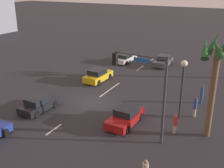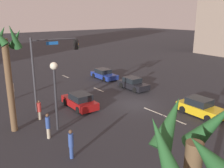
{
  "view_description": "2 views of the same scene",
  "coord_description": "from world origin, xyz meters",
  "px_view_note": "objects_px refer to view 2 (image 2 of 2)",
  "views": [
    {
      "loc": [
        21.68,
        13.3,
        11.42
      ],
      "look_at": [
        -0.29,
        1.98,
        2.13
      ],
      "focal_mm": 44.27,
      "sensor_mm": 36.0,
      "label": 1
    },
    {
      "loc": [
        -16.73,
        16.08,
        8.55
      ],
      "look_at": [
        0.64,
        2.41,
        2.36
      ],
      "focal_mm": 39.66,
      "sensor_mm": 36.0,
      "label": 2
    }
  ],
  "objects_px": {
    "streetlamp": "(55,82)",
    "car_0": "(104,74)",
    "pedestrian_2": "(39,110)",
    "pedestrian_0": "(48,125)",
    "car_1": "(80,101)",
    "palm_tree_1": "(6,56)",
    "pedestrian_1": "(12,90)",
    "car_4": "(133,84)",
    "traffic_signal": "(49,62)",
    "car_3": "(200,108)",
    "pedestrian_3": "(71,143)"
  },
  "relations": [
    {
      "from": "car_3",
      "to": "pedestrian_3",
      "type": "distance_m",
      "value": 12.37
    },
    {
      "from": "car_4",
      "to": "pedestrian_2",
      "type": "relative_size",
      "value": 2.39
    },
    {
      "from": "pedestrian_1",
      "to": "pedestrian_0",
      "type": "bearing_deg",
      "value": 176.03
    },
    {
      "from": "car_0",
      "to": "pedestrian_2",
      "type": "bearing_deg",
      "value": 122.02
    },
    {
      "from": "car_1",
      "to": "car_3",
      "type": "relative_size",
      "value": 1.01
    },
    {
      "from": "pedestrian_2",
      "to": "pedestrian_0",
      "type": "bearing_deg",
      "value": 167.31
    },
    {
      "from": "streetlamp",
      "to": "pedestrian_1",
      "type": "bearing_deg",
      "value": 2.46
    },
    {
      "from": "pedestrian_3",
      "to": "pedestrian_0",
      "type": "bearing_deg",
      "value": 0.48
    },
    {
      "from": "car_1",
      "to": "pedestrian_1",
      "type": "bearing_deg",
      "value": 33.02
    },
    {
      "from": "car_1",
      "to": "pedestrian_2",
      "type": "height_order",
      "value": "pedestrian_2"
    },
    {
      "from": "streetlamp",
      "to": "pedestrian_3",
      "type": "xyz_separation_m",
      "value": [
        -4.15,
        1.11,
        -2.76
      ]
    },
    {
      "from": "traffic_signal",
      "to": "car_3",
      "type": "bearing_deg",
      "value": -134.74
    },
    {
      "from": "streetlamp",
      "to": "pedestrian_2",
      "type": "relative_size",
      "value": 3.12
    },
    {
      "from": "car_0",
      "to": "car_1",
      "type": "xyz_separation_m",
      "value": [
        -7.56,
        8.42,
        0.04
      ]
    },
    {
      "from": "pedestrian_0",
      "to": "car_1",
      "type": "bearing_deg",
      "value": -51.7
    },
    {
      "from": "car_1",
      "to": "palm_tree_1",
      "type": "distance_m",
      "value": 8.31
    },
    {
      "from": "pedestrian_3",
      "to": "traffic_signal",
      "type": "bearing_deg",
      "value": -17.32
    },
    {
      "from": "traffic_signal",
      "to": "pedestrian_3",
      "type": "height_order",
      "value": "traffic_signal"
    },
    {
      "from": "car_1",
      "to": "pedestrian_0",
      "type": "height_order",
      "value": "pedestrian_0"
    },
    {
      "from": "pedestrian_0",
      "to": "pedestrian_1",
      "type": "relative_size",
      "value": 1.01
    },
    {
      "from": "traffic_signal",
      "to": "streetlamp",
      "type": "distance_m",
      "value": 4.77
    },
    {
      "from": "pedestrian_0",
      "to": "palm_tree_1",
      "type": "bearing_deg",
      "value": 28.67
    },
    {
      "from": "streetlamp",
      "to": "pedestrian_1",
      "type": "relative_size",
      "value": 2.83
    },
    {
      "from": "car_4",
      "to": "streetlamp",
      "type": "bearing_deg",
      "value": 110.35
    },
    {
      "from": "car_1",
      "to": "car_4",
      "type": "relative_size",
      "value": 1.05
    },
    {
      "from": "car_1",
      "to": "palm_tree_1",
      "type": "height_order",
      "value": "palm_tree_1"
    },
    {
      "from": "streetlamp",
      "to": "car_0",
      "type": "bearing_deg",
      "value": -49.13
    },
    {
      "from": "car_0",
      "to": "car_1",
      "type": "height_order",
      "value": "car_1"
    },
    {
      "from": "traffic_signal",
      "to": "streetlamp",
      "type": "height_order",
      "value": "traffic_signal"
    },
    {
      "from": "traffic_signal",
      "to": "pedestrian_0",
      "type": "relative_size",
      "value": 3.54
    },
    {
      "from": "pedestrian_3",
      "to": "palm_tree_1",
      "type": "xyz_separation_m",
      "value": [
        6.07,
        1.56,
        4.7
      ]
    },
    {
      "from": "car_3",
      "to": "pedestrian_1",
      "type": "height_order",
      "value": "pedestrian_1"
    },
    {
      "from": "traffic_signal",
      "to": "pedestrian_3",
      "type": "distance_m",
      "value": 9.64
    },
    {
      "from": "car_4",
      "to": "traffic_signal",
      "type": "height_order",
      "value": "traffic_signal"
    },
    {
      "from": "streetlamp",
      "to": "pedestrian_0",
      "type": "bearing_deg",
      "value": 127.57
    },
    {
      "from": "streetlamp",
      "to": "palm_tree_1",
      "type": "xyz_separation_m",
      "value": [
        1.93,
        2.66,
        1.95
      ]
    },
    {
      "from": "car_3",
      "to": "pedestrian_3",
      "type": "relative_size",
      "value": 2.22
    },
    {
      "from": "car_1",
      "to": "palm_tree_1",
      "type": "relative_size",
      "value": 0.53
    },
    {
      "from": "pedestrian_1",
      "to": "pedestrian_3",
      "type": "xyz_separation_m",
      "value": [
        -13.7,
        0.7,
        0.03
      ]
    },
    {
      "from": "car_1",
      "to": "pedestrian_1",
      "type": "xyz_separation_m",
      "value": [
        6.51,
        4.23,
        0.34
      ]
    },
    {
      "from": "pedestrian_0",
      "to": "palm_tree_1",
      "type": "height_order",
      "value": "palm_tree_1"
    },
    {
      "from": "car_4",
      "to": "car_1",
      "type": "bearing_deg",
      "value": 99.83
    },
    {
      "from": "traffic_signal",
      "to": "pedestrian_3",
      "type": "xyz_separation_m",
      "value": [
        -8.59,
        2.68,
        -3.46
      ]
    },
    {
      "from": "car_1",
      "to": "palm_tree_1",
      "type": "bearing_deg",
      "value": 99.76
    },
    {
      "from": "pedestrian_0",
      "to": "pedestrian_3",
      "type": "relative_size",
      "value": 0.99
    },
    {
      "from": "car_4",
      "to": "streetlamp",
      "type": "height_order",
      "value": "streetlamp"
    },
    {
      "from": "pedestrian_3",
      "to": "pedestrian_1",
      "type": "bearing_deg",
      "value": -2.91
    },
    {
      "from": "car_1",
      "to": "pedestrian_2",
      "type": "distance_m",
      "value": 4.16
    },
    {
      "from": "traffic_signal",
      "to": "palm_tree_1",
      "type": "relative_size",
      "value": 0.83
    },
    {
      "from": "car_3",
      "to": "streetlamp",
      "type": "height_order",
      "value": "streetlamp"
    }
  ]
}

